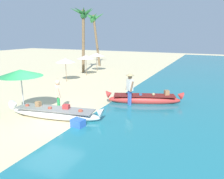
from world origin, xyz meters
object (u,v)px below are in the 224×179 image
boat_white_foreground (55,113)px  cooler_box (78,124)px  palm_tree_tall_inland (83,20)px  patio_umbrella_large (21,73)px  person_vendor_hatted (130,87)px  palm_tree_leaning_seaward (95,23)px  person_tourist_customer (58,94)px  boat_red_midground (144,99)px

boat_white_foreground → cooler_box: boat_white_foreground is taller
boat_white_foreground → palm_tree_tall_inland: bearing=115.5°
cooler_box → patio_umbrella_large: bearing=-179.1°
boat_white_foreground → person_vendor_hatted: 4.07m
palm_tree_leaning_seaward → cooler_box: bearing=-63.1°
boat_white_foreground → patio_umbrella_large: (-1.77, -0.15, 1.76)m
boat_white_foreground → person_tourist_customer: size_ratio=2.89×
boat_red_midground → patio_umbrella_large: patio_umbrella_large is taller
palm_tree_tall_inland → person_tourist_customer: bearing=-64.6°
boat_white_foreground → boat_red_midground: bearing=50.9°
palm_tree_leaning_seaward → cooler_box: size_ratio=12.21×
cooler_box → boat_white_foreground: bearing=169.4°
boat_red_midground → palm_tree_leaning_seaward: bearing=128.7°
boat_white_foreground → boat_red_midground: (3.11, 3.83, 0.02)m
person_vendor_hatted → cooler_box: 3.82m
patio_umbrella_large → person_tourist_customer: bearing=34.7°
boat_white_foreground → patio_umbrella_large: 2.50m
boat_red_midground → person_vendor_hatted: 1.22m
boat_red_midground → cooler_box: boat_red_midground is taller
boat_white_foreground → person_tourist_customer: (-0.41, 0.79, 0.65)m
boat_red_midground → palm_tree_leaning_seaward: palm_tree_leaning_seaward is taller
cooler_box → person_tourist_customer: bearing=153.8°
palm_tree_tall_inland → palm_tree_leaning_seaward: (-1.55, 5.01, -0.03)m
person_vendor_hatted → patio_umbrella_large: 5.46m
person_vendor_hatted → boat_red_midground: bearing=49.8°
palm_tree_tall_inland → boat_red_midground: bearing=-41.6°
person_vendor_hatted → palm_tree_leaning_seaward: 16.90m
person_tourist_customer → cooler_box: bearing=-33.0°
boat_white_foreground → patio_umbrella_large: size_ratio=2.15×
palm_tree_leaning_seaward → cooler_box: (8.60, -16.95, -4.95)m
person_vendor_hatted → patio_umbrella_large: bearing=-142.6°
boat_red_midground → person_vendor_hatted: (-0.61, -0.72, 0.77)m
person_tourist_customer → palm_tree_tall_inland: 12.54m
boat_white_foreground → person_vendor_hatted: (2.50, 3.11, 0.79)m
boat_red_midground → cooler_box: size_ratio=7.99×
boat_red_midground → patio_umbrella_large: bearing=-140.8°
boat_red_midground → cooler_box: bearing=-109.5°
palm_tree_tall_inland → cooler_box: size_ratio=12.29×
person_vendor_hatted → boat_white_foreground: bearing=-128.8°
person_tourist_customer → boat_white_foreground: bearing=-63.0°
boat_red_midground → palm_tree_tall_inland: palm_tree_tall_inland is taller
boat_red_midground → person_tourist_customer: size_ratio=2.54×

